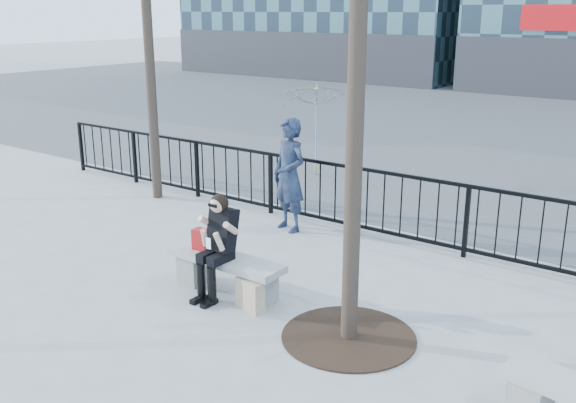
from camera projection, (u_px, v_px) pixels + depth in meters
The scene contains 10 objects.
ground at pixel (226, 292), 8.28m from camera, with size 120.00×120.00×0.00m, color gray.
street_surface at pixel (549, 127), 19.85m from camera, with size 60.00×23.00×0.01m, color #474747.
railing at pixel (348, 198), 10.44m from camera, with size 14.00×0.06×1.10m.
tree_grate at pixel (349, 337), 7.12m from camera, with size 1.50×1.50×0.02m, color black.
bench_main at pixel (226, 270), 8.19m from camera, with size 1.65×0.46×0.49m.
seated_woman at pixel (216, 247), 7.96m from camera, with size 0.50×0.64×1.34m.
handbag at pixel (205, 240), 8.32m from camera, with size 0.33×0.16×0.27m, color #AA1415.
shopping_bag at pixel (250, 295), 7.75m from camera, with size 0.40×0.15×0.38m, color beige.
standing_man at pixel (289, 175), 10.37m from camera, with size 0.68×0.45×1.86m, color black.
vendor_umbrella at pixel (315, 130), 13.85m from camera, with size 2.20×2.24×2.02m, color yellow.
Camera 1 is at (5.14, -5.65, 3.50)m, focal length 40.00 mm.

